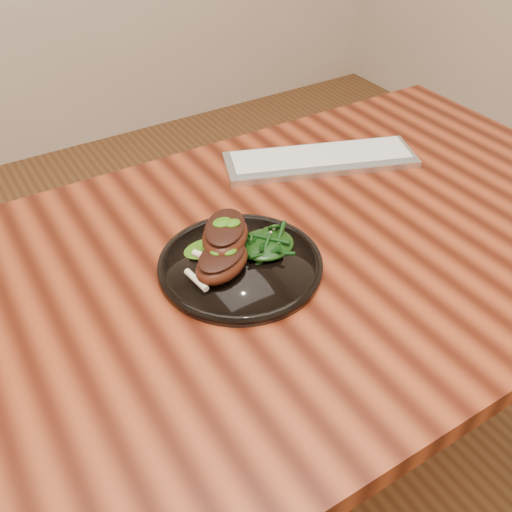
{
  "coord_description": "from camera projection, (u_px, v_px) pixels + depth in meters",
  "views": [
    {
      "loc": [
        -0.34,
        -0.62,
        1.35
      ],
      "look_at": [
        0.03,
        -0.02,
        0.78
      ],
      "focal_mm": 40.0,
      "sensor_mm": 36.0,
      "label": 1
    }
  ],
  "objects": [
    {
      "name": "desk",
      "position": [
        236.0,
        306.0,
        0.98
      ],
      "size": [
        1.6,
        0.8,
        0.75
      ],
      "color": "#371006",
      "rests_on": "ground"
    },
    {
      "name": "plate",
      "position": [
        240.0,
        264.0,
        0.93
      ],
      "size": [
        0.27,
        0.27,
        0.02
      ],
      "color": "black",
      "rests_on": "desk"
    },
    {
      "name": "lamb_chop_front",
      "position": [
        222.0,
        261.0,
        0.89
      ],
      "size": [
        0.13,
        0.11,
        0.05
      ],
      "color": "#461A0D",
      "rests_on": "plate"
    },
    {
      "name": "lamb_chop_back",
      "position": [
        225.0,
        234.0,
        0.91
      ],
      "size": [
        0.13,
        0.13,
        0.05
      ],
      "color": "#461A0D",
      "rests_on": "plate"
    },
    {
      "name": "herb_smear",
      "position": [
        205.0,
        248.0,
        0.95
      ],
      "size": [
        0.08,
        0.05,
        0.0
      ],
      "primitive_type": "ellipsoid",
      "color": "#1E4A07",
      "rests_on": "plate"
    },
    {
      "name": "greens_heap",
      "position": [
        266.0,
        241.0,
        0.94
      ],
      "size": [
        0.1,
        0.09,
        0.04
      ],
      "color": "black",
      "rests_on": "plate"
    },
    {
      "name": "keyboard",
      "position": [
        321.0,
        159.0,
        1.19
      ],
      "size": [
        0.42,
        0.26,
        0.02
      ],
      "color": "#BBBDC0",
      "rests_on": "desk"
    }
  ]
}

